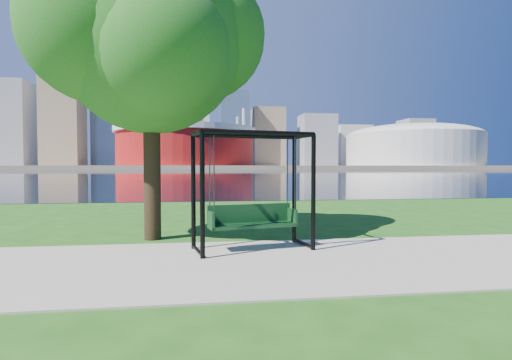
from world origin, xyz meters
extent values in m
plane|color=#1E5114|center=(0.00, 0.00, 0.00)|extent=(900.00, 900.00, 0.00)
cube|color=#9E937F|center=(0.00, -0.50, 0.01)|extent=(120.00, 4.00, 0.03)
cube|color=black|center=(0.00, 102.00, 0.01)|extent=(900.00, 180.00, 0.02)
cube|color=#937F60|center=(0.00, 306.00, 1.00)|extent=(900.00, 228.00, 2.00)
cylinder|color=maroon|center=(-10.00, 235.00, 13.00)|extent=(80.00, 80.00, 22.00)
cylinder|color=silver|center=(-10.00, 235.00, 22.50)|extent=(83.00, 83.00, 3.00)
cylinder|color=silver|center=(22.91, 254.00, 18.00)|extent=(2.00, 2.00, 32.00)
cylinder|color=silver|center=(-42.91, 254.00, 18.00)|extent=(2.00, 2.00, 32.00)
cylinder|color=silver|center=(-42.91, 216.00, 18.00)|extent=(2.00, 2.00, 32.00)
cylinder|color=silver|center=(22.91, 216.00, 18.00)|extent=(2.00, 2.00, 32.00)
cylinder|color=beige|center=(135.00, 235.00, 12.00)|extent=(84.00, 84.00, 20.00)
ellipsoid|color=beige|center=(135.00, 235.00, 21.00)|extent=(84.00, 84.00, 15.12)
cube|color=gray|center=(-140.00, 310.00, 33.00)|extent=(28.00, 28.00, 62.00)
cube|color=#998466|center=(-100.00, 300.00, 46.00)|extent=(26.00, 26.00, 88.00)
cube|color=slate|center=(-70.00, 325.00, 49.50)|extent=(30.00, 24.00, 95.00)
cube|color=gray|center=(-40.00, 305.00, 38.00)|extent=(24.00, 24.00, 72.00)
cube|color=silver|center=(-10.00, 335.00, 42.00)|extent=(32.00, 28.00, 80.00)
cube|color=slate|center=(25.00, 310.00, 31.00)|extent=(22.00, 22.00, 58.00)
cube|color=#998466|center=(55.00, 325.00, 26.00)|extent=(26.00, 26.00, 48.00)
cube|color=gray|center=(95.00, 315.00, 23.00)|extent=(28.00, 24.00, 42.00)
cube|color=silver|center=(135.00, 340.00, 20.00)|extent=(30.00, 26.00, 36.00)
cube|color=gray|center=(185.00, 320.00, 22.00)|extent=(24.00, 24.00, 40.00)
cube|color=#998466|center=(225.00, 335.00, 18.00)|extent=(26.00, 26.00, 32.00)
sphere|color=#998466|center=(-100.00, 300.00, 93.50)|extent=(10.00, 10.00, 10.00)
cylinder|color=black|center=(-1.29, -0.08, 1.19)|extent=(0.11, 0.11, 2.38)
cylinder|color=black|center=(0.94, 0.36, 1.19)|extent=(0.11, 0.11, 2.38)
cylinder|color=black|center=(-1.47, 0.84, 1.19)|extent=(0.11, 0.11, 2.38)
cylinder|color=black|center=(0.76, 1.28, 1.19)|extent=(0.11, 0.11, 2.38)
cylinder|color=black|center=(-0.17, 0.14, 2.38)|extent=(2.25, 0.53, 0.09)
cylinder|color=black|center=(-0.35, 1.06, 2.38)|extent=(2.25, 0.53, 0.09)
cylinder|color=black|center=(-1.38, 0.38, 2.38)|extent=(0.27, 0.93, 0.09)
cylinder|color=black|center=(-1.38, 0.38, 0.08)|extent=(0.25, 0.93, 0.07)
cylinder|color=black|center=(0.85, 0.82, 2.38)|extent=(0.27, 0.93, 0.09)
cylinder|color=black|center=(0.85, 0.82, 0.08)|extent=(0.25, 0.93, 0.07)
cube|color=black|center=(-0.26, 0.60, 0.52)|extent=(1.87, 0.81, 0.06)
cube|color=black|center=(-0.30, 0.80, 0.74)|extent=(1.79, 0.40, 0.39)
cube|color=black|center=(-1.12, 0.43, 0.66)|extent=(0.14, 0.47, 0.35)
cube|color=black|center=(0.59, 0.77, 0.66)|extent=(0.14, 0.47, 0.35)
cylinder|color=#37373D|center=(-1.06, 0.25, 1.58)|extent=(0.03, 0.03, 1.50)
cylinder|color=#37373D|center=(0.61, 0.58, 1.58)|extent=(0.03, 0.03, 1.50)
cylinder|color=#37373D|center=(-1.14, 0.62, 1.58)|extent=(0.03, 0.03, 1.50)
cylinder|color=#37373D|center=(0.54, 0.95, 1.58)|extent=(0.03, 0.03, 1.50)
cylinder|color=black|center=(-2.45, 2.19, 1.96)|extent=(0.39, 0.39, 3.92)
sphere|color=#215719|center=(-2.45, 2.19, 4.63)|extent=(4.28, 4.28, 4.28)
sphere|color=#215719|center=(-1.29, 2.72, 4.99)|extent=(3.21, 3.21, 3.21)
sphere|color=#215719|center=(-3.52, 1.83, 4.81)|extent=(3.39, 3.39, 3.39)
sphere|color=#215719|center=(-2.09, 1.21, 4.19)|extent=(2.85, 2.85, 2.85)
sphere|color=#215719|center=(-2.98, 3.25, 5.34)|extent=(3.03, 3.03, 3.03)
camera|label=1|loc=(-1.32, -7.46, 1.74)|focal=28.00mm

